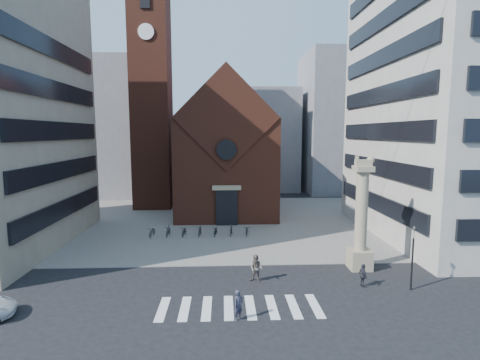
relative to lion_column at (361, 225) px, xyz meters
name	(u,v)px	position (x,y,z in m)	size (l,w,h in m)	color
ground	(229,287)	(-10.01, -3.00, -3.46)	(120.00, 120.00, 0.00)	black
piazza	(227,221)	(-10.01, 16.00, -3.43)	(46.00, 30.00, 0.05)	gray
zebra_crossing	(240,307)	(-9.46, -6.00, -3.45)	(10.20, 3.20, 0.01)	white
church	(226,151)	(-10.01, 22.04, 4.53)	(12.00, 16.65, 18.00)	#5F2B1D
campanile	(152,93)	(-20.01, 25.00, 12.28)	(5.50, 5.50, 31.20)	#5F2B1D
building_right	(474,74)	(13.99, 9.00, 12.54)	(18.00, 22.00, 32.00)	#BDB6AB
bg_block_left	(106,129)	(-30.01, 37.00, 7.54)	(16.00, 14.00, 22.00)	gray
bg_block_mid	(257,140)	(-4.01, 42.00, 5.54)	(14.00, 12.00, 18.00)	gray
bg_block_right	(349,123)	(11.99, 39.00, 8.54)	(16.00, 14.00, 24.00)	gray
lion_column	(361,225)	(0.00, 0.00, 0.00)	(1.63, 1.60, 8.68)	gray
traffic_light	(412,256)	(1.99, -4.00, -1.17)	(0.13, 0.16, 4.30)	black
pedestrian_0	(238,305)	(-9.59, -7.49, -2.60)	(0.63, 0.41, 1.72)	#313042
pedestrian_1	(256,268)	(-8.12, -2.16, -2.50)	(0.93, 0.72, 1.91)	#5E544B
pedestrian_2	(363,275)	(-1.01, -3.37, -2.66)	(0.93, 0.39, 1.59)	#2B2C33
scooter_0	(152,232)	(-17.50, 9.62, -2.93)	(0.64, 1.83, 0.96)	black
scooter_1	(168,231)	(-15.92, 9.62, -2.87)	(0.50, 1.78, 1.07)	black
scooter_2	(184,231)	(-14.34, 9.62, -2.93)	(0.64, 1.83, 0.96)	black
scooter_3	(200,231)	(-12.76, 9.62, -2.87)	(0.50, 1.78, 1.07)	black
scooter_4	(216,231)	(-11.18, 9.62, -2.93)	(0.64, 1.83, 0.96)	black
scooter_5	(231,230)	(-9.60, 9.62, -2.87)	(0.50, 1.78, 1.07)	black
scooter_6	(247,231)	(-8.02, 9.62, -2.93)	(0.64, 1.83, 0.96)	black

